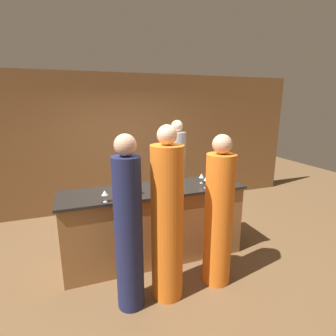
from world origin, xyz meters
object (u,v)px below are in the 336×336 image
wine_bottle_0 (159,178)px  guest_2 (129,230)px  guest_0 (167,222)px  guest_1 (219,217)px  bartender (177,181)px

wine_bottle_0 → guest_2: bearing=-124.4°
guest_0 → wine_bottle_0: size_ratio=6.62×
guest_0 → guest_2: guest_0 is taller
guest_1 → bartender: bearing=88.8°
bartender → guest_2: bearing=52.7°
bartender → wine_bottle_0: (-0.50, -0.56, 0.26)m
guest_0 → guest_2: size_ratio=1.04×
guest_1 → guest_2: bearing=-177.6°
guest_0 → guest_2: (-0.44, -0.02, -0.02)m
guest_0 → guest_1: 0.68m
wine_bottle_0 → guest_1: bearing=-62.2°
guest_0 → guest_1: guest_0 is taller
guest_1 → guest_2: (-1.11, -0.05, 0.04)m
guest_1 → wine_bottle_0: (-0.47, 0.89, 0.30)m
guest_0 → wine_bottle_0: (0.20, 0.92, 0.24)m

